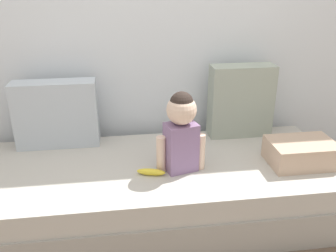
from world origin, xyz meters
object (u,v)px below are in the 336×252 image
(throw_pillow_left, at_px, (56,114))
(throw_pillow_right, at_px, (241,101))
(couch, at_px, (158,189))
(banana, at_px, (151,172))
(folded_blanket, at_px, (301,153))
(toddler, at_px, (181,129))

(throw_pillow_left, xyz_separation_m, throw_pillow_right, (1.27, 0.00, 0.03))
(couch, xyz_separation_m, banana, (-0.05, -0.13, 0.21))
(banana, bearing_deg, folded_blanket, 0.98)
(couch, height_order, folded_blanket, folded_blanket)
(couch, height_order, banana, banana)
(toddler, xyz_separation_m, banana, (-0.18, -0.04, -0.24))
(couch, relative_size, folded_blanket, 5.80)
(toddler, bearing_deg, throw_pillow_right, 41.85)
(throw_pillow_left, distance_m, toddler, 0.89)
(banana, bearing_deg, throw_pillow_right, 35.76)
(throw_pillow_left, height_order, banana, throw_pillow_left)
(toddler, bearing_deg, throw_pillow_left, 149.31)
(throw_pillow_left, bearing_deg, throw_pillow_right, 0.00)
(throw_pillow_right, height_order, toddler, throw_pillow_right)
(couch, relative_size, toddler, 4.73)
(throw_pillow_left, height_order, toddler, toddler)
(throw_pillow_right, height_order, folded_blanket, throw_pillow_right)
(banana, height_order, folded_blanket, folded_blanket)
(throw_pillow_right, height_order, banana, throw_pillow_right)
(throw_pillow_left, bearing_deg, folded_blanket, -17.64)
(folded_blanket, bearing_deg, throw_pillow_right, 116.61)
(banana, bearing_deg, toddler, 13.21)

